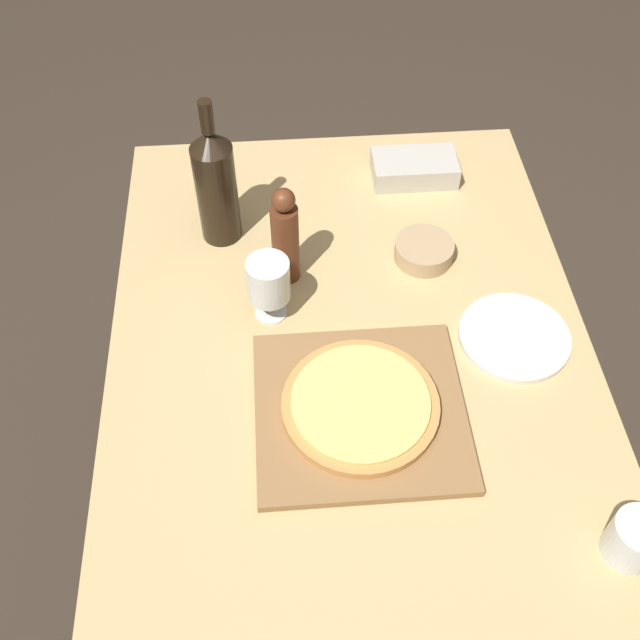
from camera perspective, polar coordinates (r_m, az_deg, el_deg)
ground_plane at (r=2.11m, az=1.87°, el=-15.92°), size 12.00×12.00×0.00m
dining_table at (r=1.52m, az=2.51°, el=-5.91°), size 0.95×1.45×0.76m
cutting_board at (r=1.38m, az=2.95°, el=-6.91°), size 0.38×0.36×0.02m
pizza at (r=1.37m, az=2.98°, el=-6.46°), size 0.29×0.29×0.02m
wine_bottle at (r=1.61m, az=-7.95°, el=10.19°), size 0.09×0.09×0.35m
pepper_mill at (r=1.52m, az=-2.68°, el=6.31°), size 0.06×0.06×0.24m
wine_glass at (r=1.46m, az=-3.94°, el=2.99°), size 0.09×0.09×0.15m
small_bowl at (r=1.63m, az=7.92°, el=5.24°), size 0.13×0.13×0.04m
drinking_tumbler at (r=1.33m, az=22.83°, el=-15.14°), size 0.09×0.09×0.09m
dinner_plate at (r=1.53m, az=14.59°, el=-1.25°), size 0.22×0.22×0.01m
food_container at (r=1.83m, az=7.19°, el=11.40°), size 0.20×0.11×0.06m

